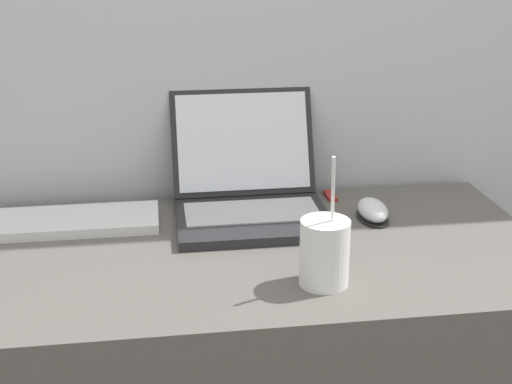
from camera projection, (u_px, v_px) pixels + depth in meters
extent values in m
cube|color=#232326|center=(253.00, 220.00, 1.46)|extent=(0.31, 0.24, 0.02)
cube|color=#B7B7BC|center=(252.00, 211.00, 1.48)|extent=(0.28, 0.13, 0.00)
cube|color=#232326|center=(243.00, 142.00, 1.57)|extent=(0.31, 0.10, 0.22)
cube|color=white|center=(243.00, 142.00, 1.57)|extent=(0.29, 0.08, 0.20)
cylinder|color=white|center=(325.00, 253.00, 1.20)|extent=(0.08, 0.08, 0.12)
cylinder|color=black|center=(326.00, 223.00, 1.18)|extent=(0.07, 0.07, 0.01)
cylinder|color=white|center=(333.00, 210.00, 1.17)|extent=(0.02, 0.04, 0.19)
ellipsoid|color=black|center=(372.00, 217.00, 1.49)|extent=(0.06, 0.11, 0.01)
ellipsoid|color=silver|center=(373.00, 210.00, 1.49)|extent=(0.06, 0.11, 0.04)
cube|color=silver|center=(52.00, 222.00, 1.45)|extent=(0.43, 0.14, 0.02)
cube|color=#B2261E|center=(330.00, 196.00, 1.61)|extent=(0.02, 0.06, 0.01)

